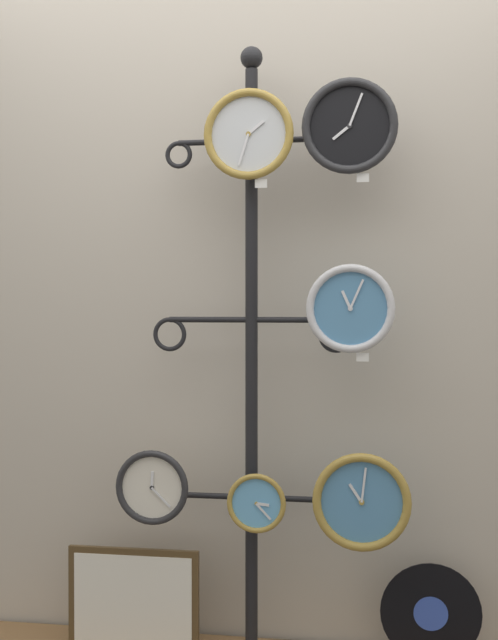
{
  "coord_description": "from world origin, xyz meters",
  "views": [
    {
      "loc": [
        0.51,
        -2.57,
        1.25
      ],
      "look_at": [
        0.0,
        0.36,
        1.19
      ],
      "focal_mm": 50.0,
      "sensor_mm": 36.0,
      "label": 1
    }
  ],
  "objects": [
    {
      "name": "shop_wall",
      "position": [
        0.0,
        0.57,
        1.4
      ],
      "size": [
        4.4,
        0.04,
        2.8
      ],
      "color": "#BCB2A3",
      "rests_on": "ground_plane"
    },
    {
      "name": "display_stand",
      "position": [
        0.0,
        0.41,
        0.85
      ],
      "size": [
        0.75,
        0.32,
        2.12
      ],
      "color": "black",
      "rests_on": "ground_plane"
    },
    {
      "name": "clock_top_center",
      "position": [
        0.01,
        0.32,
        1.81
      ],
      "size": [
        0.3,
        0.04,
        0.3
      ],
      "color": "silver"
    },
    {
      "name": "clock_top_right",
      "position": [
        0.34,
        0.33,
        1.82
      ],
      "size": [
        0.31,
        0.04,
        0.31
      ],
      "color": "black"
    },
    {
      "name": "clock_middle_right",
      "position": [
        0.34,
        0.31,
        1.23
      ],
      "size": [
        0.29,
        0.04,
        0.29
      ],
      "color": "#4C84B2"
    },
    {
      "name": "clock_bottom_left",
      "position": [
        -0.32,
        0.3,
        0.63
      ],
      "size": [
        0.25,
        0.04,
        0.25
      ],
      "color": "silver"
    },
    {
      "name": "clock_bottom_center",
      "position": [
        0.03,
        0.31,
        0.59
      ],
      "size": [
        0.2,
        0.04,
        0.2
      ],
      "color": "#60A8DB"
    },
    {
      "name": "clock_bottom_right",
      "position": [
        0.38,
        0.3,
        0.61
      ],
      "size": [
        0.32,
        0.04,
        0.32
      ],
      "color": "#4C84B2"
    },
    {
      "name": "vinyl_record",
      "position": [
        0.6,
        0.4,
        0.23
      ],
      "size": [
        0.33,
        0.01,
        0.33
      ],
      "color": "black",
      "rests_on": "low_shelf"
    },
    {
      "name": "picture_frame",
      "position": [
        -0.4,
        0.33,
        0.24
      ],
      "size": [
        0.46,
        0.02,
        0.35
      ],
      "color": "#4C381E",
      "rests_on": "low_shelf"
    },
    {
      "name": "price_tag_upper",
      "position": [
        0.05,
        0.32,
        1.64
      ],
      "size": [
        0.04,
        0.0,
        0.03
      ],
      "color": "white"
    },
    {
      "name": "price_tag_mid",
      "position": [
        0.38,
        0.33,
        1.66
      ],
      "size": [
        0.04,
        0.0,
        0.03
      ],
      "color": "white"
    },
    {
      "name": "price_tag_lower",
      "position": [
        0.38,
        0.31,
        1.08
      ],
      "size": [
        0.04,
        0.0,
        0.03
      ],
      "color": "white"
    }
  ]
}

